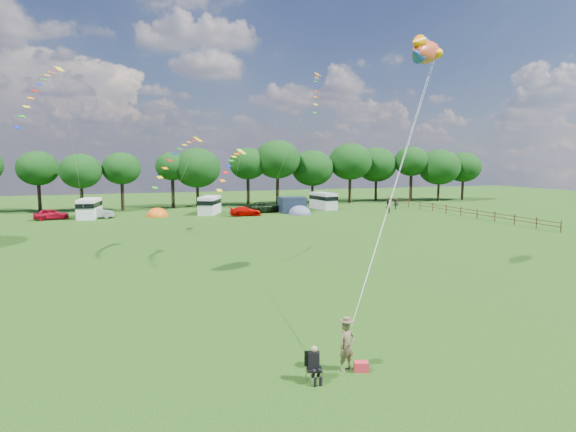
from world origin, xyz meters
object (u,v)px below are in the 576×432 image
object	(u,v)px
car_c	(245,211)
campervan_d	(323,200)
car_d	(264,207)
kite_flyer	(347,346)
tent_greyblue	(300,214)
walker_b	(395,204)
camp_chair	(314,360)
campervan_b	(89,208)
fish_kite	(424,51)
walker_a	(388,207)
car_a	(51,214)
tent_orange	(157,216)
campervan_c	(210,205)
car_b	(96,213)

from	to	relation	value
car_c	campervan_d	xyz separation A→B (m)	(12.83, 4.61, 0.69)
car_d	kite_flyer	world-z (taller)	kite_flyer
tent_greyblue	walker_b	xyz separation A→B (m)	(15.44, 1.59, 0.72)
tent_greyblue	camp_chair	world-z (taller)	camp_chair
campervan_b	campervan_d	distance (m)	31.62
campervan_d	kite_flyer	xyz separation A→B (m)	(-20.41, -50.08, -0.42)
fish_kite	walker_a	xyz separation A→B (m)	(16.70, 31.85, -12.63)
walker_b	camp_chair	bearing A→B (deg)	40.26
kite_flyer	walker_a	distance (m)	49.72
car_a	kite_flyer	xyz separation A→B (m)	(15.46, -49.08, 0.19)
car_c	camp_chair	world-z (taller)	camp_chair
kite_flyer	tent_orange	bearing A→B (deg)	81.29
campervan_b	fish_kite	distance (m)	46.00
campervan_b	car_a	bearing A→B (deg)	103.81
campervan_b	walker_b	world-z (taller)	campervan_b
campervan_b	walker_a	world-z (taller)	campervan_b
tent_greyblue	camp_chair	distance (m)	48.21
car_d	kite_flyer	size ratio (longest dim) A/B	3.09
car_c	fish_kite	xyz separation A→B (m)	(2.12, -35.19, 12.84)
walker_b	campervan_b	bearing A→B (deg)	-19.69
campervan_c	kite_flyer	bearing A→B (deg)	-159.93
car_c	tent_greyblue	bearing A→B (deg)	-92.35
campervan_c	tent_orange	xyz separation A→B (m)	(-6.77, -0.47, -1.24)
car_a	tent_orange	distance (m)	12.32
campervan_c	kite_flyer	size ratio (longest dim) A/B	3.00
fish_kite	camp_chair	bearing A→B (deg)	-169.60
tent_greyblue	kite_flyer	distance (m)	47.37
fish_kite	car_b	bearing A→B (deg)	83.96
kite_flyer	walker_b	size ratio (longest dim) A/B	1.17
car_b	campervan_c	size ratio (longest dim) A/B	0.75
car_a	campervan_b	size ratio (longest dim) A/B	0.78
car_d	camp_chair	bearing A→B (deg)	148.10
fish_kite	campervan_c	bearing A→B (deg)	65.35
car_d	tent_greyblue	world-z (taller)	car_d
campervan_d	fish_kite	bearing A→B (deg)	157.49
campervan_c	fish_kite	world-z (taller)	fish_kite
kite_flyer	car_a	bearing A→B (deg)	95.04
car_c	car_d	world-z (taller)	car_d
campervan_c	tent_greyblue	xyz separation A→B (m)	(11.24, -4.04, -1.24)
car_b	campervan_c	xyz separation A→B (m)	(14.03, 0.15, 0.57)
car_c	campervan_c	distance (m)	5.36
tent_orange	fish_kite	size ratio (longest dim) A/B	0.85
tent_orange	tent_greyblue	size ratio (longest dim) A/B	0.92
car_b	campervan_c	distance (m)	14.04
fish_kite	car_a	bearing A→B (deg)	89.37
tent_orange	walker_a	distance (m)	30.26
campervan_c	kite_flyer	distance (m)	49.14
campervan_d	kite_flyer	bearing A→B (deg)	150.39
fish_kite	walker_b	distance (m)	43.60
campervan_d	camp_chair	bearing A→B (deg)	149.21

